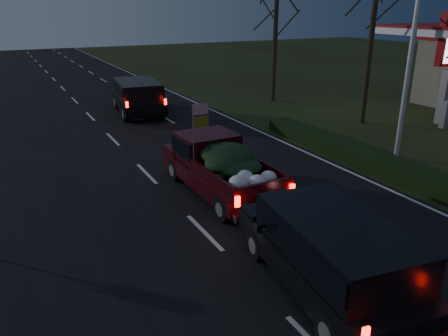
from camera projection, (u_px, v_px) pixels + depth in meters
name	position (u px, v px, depth m)	size (l,w,h in m)	color
ground	(204.00, 233.00, 11.89)	(120.00, 120.00, 0.00)	black
road_asphalt	(204.00, 232.00, 11.89)	(14.00, 120.00, 0.02)	black
hedge_row	(347.00, 151.00, 17.66)	(1.00, 10.00, 0.60)	black
light_pole	(416.00, 16.00, 15.76)	(0.50, 0.90, 9.16)	silver
bare_tree_far	(276.00, 16.00, 26.69)	(3.60, 3.60, 7.00)	black
pickup_truck	(220.00, 163.00, 14.14)	(2.07, 5.21, 2.71)	#39070E
lead_suv	(138.00, 94.00, 24.65)	(2.85, 5.55, 1.53)	black
rear_suv	(333.00, 248.00, 9.06)	(2.70, 5.19, 1.43)	black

